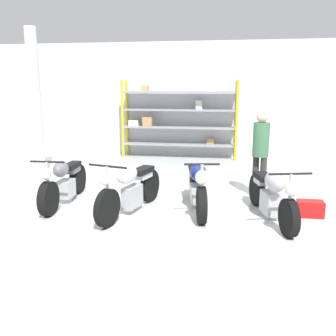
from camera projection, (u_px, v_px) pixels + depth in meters
ground_plane at (165, 209)px, 6.92m from camera, size 30.00×30.00×0.00m
back_wall at (194, 100)px, 11.92m from camera, size 30.00×0.08×3.60m
shelving_rack at (177, 118)px, 11.77m from camera, size 3.62×0.63×2.42m
support_pillar at (35, 104)px, 9.09m from camera, size 0.28×0.28×3.60m
motorcycle_grey at (64, 182)px, 7.21m from camera, size 0.62×2.05×0.97m
motorcycle_white at (131, 188)px, 6.65m from camera, size 0.86×2.11×1.01m
motorcycle_blue at (198, 186)px, 6.82m from camera, size 0.65×2.06×1.01m
motorcycle_silver at (272, 194)px, 6.32m from camera, size 0.81×2.10×0.98m
person_browsing at (261, 147)px, 7.46m from camera, size 0.45×0.45×1.76m
toolbox at (310, 209)px, 6.53m from camera, size 0.44×0.26×0.28m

